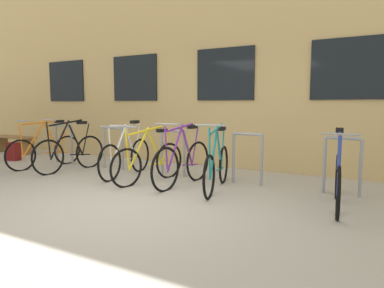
{
  "coord_description": "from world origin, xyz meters",
  "views": [
    {
      "loc": [
        3.1,
        -3.74,
        1.37
      ],
      "look_at": [
        0.09,
        1.6,
        0.67
      ],
      "focal_mm": 33.01,
      "sensor_mm": 36.0,
      "label": 1
    }
  ],
  "objects_px": {
    "bicycle_purple": "(183,162)",
    "bicycle_orange": "(45,150)",
    "bicycle_blue": "(338,179)",
    "wooden_bench": "(14,141)",
    "backpack": "(14,151)",
    "bicycle_white": "(126,156)",
    "bicycle_black": "(70,152)",
    "bicycle_teal": "(217,166)",
    "bicycle_yellow": "(149,161)"
  },
  "relations": [
    {
      "from": "bicycle_yellow",
      "to": "bicycle_orange",
      "type": "height_order",
      "value": "bicycle_orange"
    },
    {
      "from": "bicycle_orange",
      "to": "wooden_bench",
      "type": "relative_size",
      "value": 1.2
    },
    {
      "from": "bicycle_teal",
      "to": "bicycle_black",
      "type": "bearing_deg",
      "value": -179.58
    },
    {
      "from": "bicycle_black",
      "to": "bicycle_orange",
      "type": "height_order",
      "value": "bicycle_black"
    },
    {
      "from": "bicycle_yellow",
      "to": "backpack",
      "type": "height_order",
      "value": "bicycle_yellow"
    },
    {
      "from": "bicycle_white",
      "to": "bicycle_black",
      "type": "bearing_deg",
      "value": -172.78
    },
    {
      "from": "bicycle_orange",
      "to": "backpack",
      "type": "xyz_separation_m",
      "value": [
        -1.46,
        0.23,
        -0.16
      ]
    },
    {
      "from": "bicycle_orange",
      "to": "bicycle_black",
      "type": "bearing_deg",
      "value": -2.91
    },
    {
      "from": "bicycle_black",
      "to": "bicycle_purple",
      "type": "height_order",
      "value": "bicycle_black"
    },
    {
      "from": "bicycle_blue",
      "to": "bicycle_orange",
      "type": "bearing_deg",
      "value": 178.96
    },
    {
      "from": "bicycle_black",
      "to": "bicycle_white",
      "type": "height_order",
      "value": "bicycle_black"
    },
    {
      "from": "bicycle_blue",
      "to": "backpack",
      "type": "bearing_deg",
      "value": 177.42
    },
    {
      "from": "bicycle_teal",
      "to": "bicycle_orange",
      "type": "xyz_separation_m",
      "value": [
        -4.13,
        0.02,
        0.0
      ]
    },
    {
      "from": "bicycle_blue",
      "to": "bicycle_white",
      "type": "distance_m",
      "value": 3.81
    },
    {
      "from": "bicycle_purple",
      "to": "backpack",
      "type": "distance_m",
      "value": 4.96
    },
    {
      "from": "bicycle_teal",
      "to": "bicycle_yellow",
      "type": "distance_m",
      "value": 1.29
    },
    {
      "from": "bicycle_purple",
      "to": "bicycle_white",
      "type": "bearing_deg",
      "value": 173.96
    },
    {
      "from": "bicycle_teal",
      "to": "wooden_bench",
      "type": "relative_size",
      "value": 1.17
    },
    {
      "from": "bicycle_orange",
      "to": "bicycle_blue",
      "type": "distance_m",
      "value": 5.95
    },
    {
      "from": "bicycle_yellow",
      "to": "bicycle_white",
      "type": "bearing_deg",
      "value": 162.73
    },
    {
      "from": "bicycle_blue",
      "to": "wooden_bench",
      "type": "relative_size",
      "value": 1.15
    },
    {
      "from": "backpack",
      "to": "bicycle_teal",
      "type": "bearing_deg",
      "value": -12.82
    },
    {
      "from": "bicycle_yellow",
      "to": "bicycle_white",
      "type": "relative_size",
      "value": 0.97
    },
    {
      "from": "bicycle_orange",
      "to": "bicycle_blue",
      "type": "bearing_deg",
      "value": -1.04
    },
    {
      "from": "bicycle_black",
      "to": "bicycle_blue",
      "type": "bearing_deg",
      "value": -0.74
    },
    {
      "from": "bicycle_orange",
      "to": "bicycle_teal",
      "type": "bearing_deg",
      "value": -0.23
    },
    {
      "from": "wooden_bench",
      "to": "backpack",
      "type": "relative_size",
      "value": 3.31
    },
    {
      "from": "bicycle_blue",
      "to": "bicycle_white",
      "type": "bearing_deg",
      "value": 176.46
    },
    {
      "from": "bicycle_purple",
      "to": "bicycle_yellow",
      "type": "bearing_deg",
      "value": -173.29
    },
    {
      "from": "bicycle_blue",
      "to": "bicycle_purple",
      "type": "height_order",
      "value": "bicycle_purple"
    },
    {
      "from": "bicycle_teal",
      "to": "wooden_bench",
      "type": "xyz_separation_m",
      "value": [
        -6.79,
        1.07,
        -0.04
      ]
    },
    {
      "from": "bicycle_purple",
      "to": "wooden_bench",
      "type": "height_order",
      "value": "bicycle_purple"
    },
    {
      "from": "bicycle_purple",
      "to": "wooden_bench",
      "type": "xyz_separation_m",
      "value": [
        -6.15,
        1.07,
        -0.05
      ]
    },
    {
      "from": "bicycle_purple",
      "to": "bicycle_orange",
      "type": "bearing_deg",
      "value": 179.75
    },
    {
      "from": "bicycle_black",
      "to": "bicycle_teal",
      "type": "xyz_separation_m",
      "value": [
        3.32,
        0.02,
        -0.01
      ]
    },
    {
      "from": "bicycle_purple",
      "to": "backpack",
      "type": "relative_size",
      "value": 3.84
    },
    {
      "from": "bicycle_black",
      "to": "bicycle_white",
      "type": "bearing_deg",
      "value": 7.22
    },
    {
      "from": "bicycle_teal",
      "to": "bicycle_white",
      "type": "height_order",
      "value": "bicycle_teal"
    },
    {
      "from": "bicycle_orange",
      "to": "bicycle_blue",
      "type": "xyz_separation_m",
      "value": [
        5.94,
        -0.11,
        -0.0
      ]
    },
    {
      "from": "bicycle_orange",
      "to": "bicycle_white",
      "type": "xyz_separation_m",
      "value": [
        2.14,
        0.13,
        0.0
      ]
    },
    {
      "from": "bicycle_teal",
      "to": "bicycle_blue",
      "type": "xyz_separation_m",
      "value": [
        1.81,
        -0.09,
        -0.0
      ]
    },
    {
      "from": "bicycle_orange",
      "to": "backpack",
      "type": "distance_m",
      "value": 1.48
    },
    {
      "from": "bicycle_orange",
      "to": "bicycle_purple",
      "type": "relative_size",
      "value": 1.04
    },
    {
      "from": "bicycle_purple",
      "to": "bicycle_teal",
      "type": "bearing_deg",
      "value": -0.14
    },
    {
      "from": "bicycle_blue",
      "to": "wooden_bench",
      "type": "bearing_deg",
      "value": 172.33
    },
    {
      "from": "bicycle_black",
      "to": "bicycle_yellow",
      "type": "relative_size",
      "value": 1.02
    },
    {
      "from": "bicycle_black",
      "to": "bicycle_teal",
      "type": "height_order",
      "value": "same"
    },
    {
      "from": "bicycle_teal",
      "to": "wooden_bench",
      "type": "height_order",
      "value": "bicycle_teal"
    },
    {
      "from": "bicycle_blue",
      "to": "backpack",
      "type": "distance_m",
      "value": 7.41
    },
    {
      "from": "bicycle_orange",
      "to": "bicycle_purple",
      "type": "bearing_deg",
      "value": -0.25
    }
  ]
}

